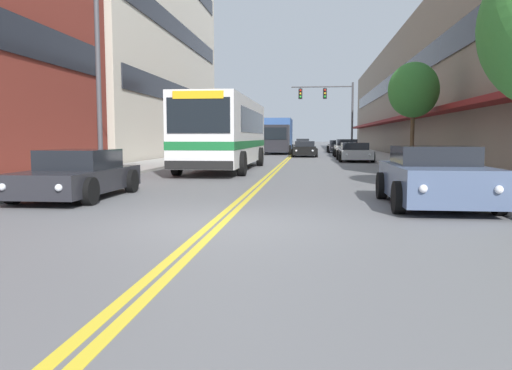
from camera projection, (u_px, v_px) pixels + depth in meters
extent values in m
plane|color=slate|center=(293.00, 154.00, 45.52)|extent=(240.00, 240.00, 0.00)
cube|color=#9E9B96|center=(218.00, 153.00, 46.29)|extent=(2.97, 106.00, 0.13)
cube|color=#9E9B96|center=(371.00, 154.00, 44.74)|extent=(2.97, 106.00, 0.13)
cube|color=yellow|center=(292.00, 154.00, 45.53)|extent=(0.14, 106.00, 0.01)
cube|color=yellow|center=(294.00, 154.00, 45.51)|extent=(0.14, 106.00, 0.01)
cube|color=black|center=(15.00, 34.00, 17.44)|extent=(0.08, 13.72, 1.40)
cube|color=black|center=(182.00, 95.00, 39.74)|extent=(0.08, 25.28, 1.40)
cube|color=black|center=(181.00, 32.00, 39.27)|extent=(0.08, 25.28, 1.40)
cube|color=gray|center=(439.00, 96.00, 43.62)|extent=(8.00, 68.00, 10.33)
cube|color=maroon|center=(385.00, 122.00, 44.34)|extent=(1.10, 61.20, 0.24)
cube|color=black|center=(392.00, 82.00, 43.95)|extent=(0.08, 61.20, 1.40)
cube|color=silver|center=(225.00, 132.00, 23.70)|extent=(2.60, 11.37, 2.93)
cube|color=#196B33|center=(226.00, 144.00, 23.76)|extent=(2.62, 11.39, 0.32)
cube|color=black|center=(227.00, 122.00, 24.22)|extent=(2.63, 8.87, 1.05)
cube|color=black|center=(198.00, 115.00, 18.01)|extent=(2.34, 0.04, 1.29)
cube|color=yellow|center=(198.00, 95.00, 17.93)|extent=(1.87, 0.06, 0.28)
cube|color=black|center=(199.00, 165.00, 18.16)|extent=(2.55, 0.08, 0.32)
cylinder|color=black|center=(177.00, 163.00, 20.15)|extent=(0.30, 1.00, 1.00)
cylinder|color=black|center=(242.00, 164.00, 19.86)|extent=(0.30, 1.00, 1.00)
cylinder|color=black|center=(211.00, 156.00, 27.07)|extent=(0.30, 1.00, 1.00)
cylinder|color=black|center=(260.00, 157.00, 26.78)|extent=(0.30, 1.00, 1.00)
cube|color=maroon|center=(221.00, 153.00, 33.65)|extent=(1.93, 4.68, 0.57)
cube|color=black|center=(221.00, 145.00, 33.78)|extent=(1.66, 2.06, 0.54)
cylinder|color=black|center=(202.00, 156.00, 32.34)|extent=(0.22, 0.61, 0.61)
cylinder|color=black|center=(232.00, 156.00, 32.12)|extent=(0.22, 0.61, 0.61)
cylinder|color=black|center=(211.00, 155.00, 35.21)|extent=(0.22, 0.61, 0.61)
cylinder|color=black|center=(238.00, 155.00, 34.99)|extent=(0.22, 0.61, 0.61)
sphere|color=silver|center=(204.00, 154.00, 31.38)|extent=(0.16, 0.16, 0.16)
sphere|color=silver|center=(225.00, 154.00, 31.24)|extent=(0.16, 0.16, 0.16)
cube|color=red|center=(217.00, 152.00, 36.05)|extent=(0.18, 0.04, 0.10)
cube|color=red|center=(236.00, 152.00, 35.89)|extent=(0.18, 0.04, 0.10)
cube|color=#232328|center=(77.00, 180.00, 12.78)|extent=(1.83, 4.29, 0.56)
cube|color=black|center=(80.00, 159.00, 12.90)|extent=(1.57, 1.89, 0.50)
cylinder|color=black|center=(13.00, 190.00, 11.58)|extent=(0.22, 0.64, 0.64)
cylinder|color=black|center=(90.00, 191.00, 11.37)|extent=(0.22, 0.64, 0.64)
cylinder|color=black|center=(68.00, 180.00, 14.21)|extent=(0.22, 0.64, 0.64)
cylinder|color=black|center=(131.00, 181.00, 14.01)|extent=(0.22, 0.64, 0.64)
sphere|color=silver|center=(2.00, 187.00, 10.71)|extent=(0.16, 0.16, 0.16)
sphere|color=silver|center=(59.00, 188.00, 10.56)|extent=(0.16, 0.16, 0.16)
cube|color=red|center=(90.00, 173.00, 14.98)|extent=(0.18, 0.04, 0.10)
cube|color=red|center=(132.00, 173.00, 14.84)|extent=(0.18, 0.04, 0.10)
cube|color=#19234C|center=(237.00, 150.00, 40.90)|extent=(1.76, 4.68, 0.62)
cube|color=black|center=(237.00, 143.00, 41.03)|extent=(1.51, 2.06, 0.53)
cylinder|color=black|center=(223.00, 153.00, 39.58)|extent=(0.22, 0.62, 0.62)
cylinder|color=black|center=(246.00, 153.00, 39.38)|extent=(0.22, 0.62, 0.62)
cylinder|color=black|center=(229.00, 152.00, 42.45)|extent=(0.22, 0.62, 0.62)
cylinder|color=black|center=(250.00, 152.00, 42.25)|extent=(0.22, 0.62, 0.62)
sphere|color=silver|center=(225.00, 150.00, 38.63)|extent=(0.16, 0.16, 0.16)
sphere|color=silver|center=(241.00, 150.00, 38.49)|extent=(0.16, 0.16, 0.16)
cube|color=red|center=(234.00, 149.00, 43.29)|extent=(0.18, 0.04, 0.10)
cube|color=red|center=(248.00, 149.00, 43.15)|extent=(0.18, 0.04, 0.10)
cube|color=#475675|center=(434.00, 181.00, 11.23)|extent=(1.93, 4.02, 0.75)
cube|color=black|center=(433.00, 155.00, 11.34)|extent=(1.66, 1.77, 0.42)
cylinder|color=black|center=(399.00, 197.00, 10.13)|extent=(0.22, 0.67, 0.67)
cylinder|color=black|center=(500.00, 199.00, 9.91)|extent=(0.22, 0.67, 0.67)
cylinder|color=black|center=(382.00, 186.00, 12.60)|extent=(0.22, 0.67, 0.67)
cylinder|color=black|center=(463.00, 186.00, 12.38)|extent=(0.22, 0.67, 0.67)
sphere|color=silver|center=(423.00, 189.00, 9.30)|extent=(0.16, 0.16, 0.16)
sphere|color=silver|center=(499.00, 190.00, 9.15)|extent=(0.16, 0.16, 0.16)
cube|color=red|center=(389.00, 173.00, 13.31)|extent=(0.18, 0.04, 0.10)
cube|color=red|center=(443.00, 174.00, 13.15)|extent=(0.18, 0.04, 0.10)
cube|color=white|center=(347.00, 150.00, 39.49)|extent=(1.81, 4.33, 0.72)
cube|color=black|center=(347.00, 142.00, 39.61)|extent=(1.55, 1.90, 0.49)
cylinder|color=black|center=(336.00, 153.00, 38.29)|extent=(0.22, 0.62, 0.62)
cylinder|color=black|center=(360.00, 153.00, 38.09)|extent=(0.22, 0.62, 0.62)
cylinder|color=black|center=(334.00, 152.00, 40.95)|extent=(0.22, 0.62, 0.62)
cylinder|color=black|center=(357.00, 152.00, 40.74)|extent=(0.22, 0.62, 0.62)
sphere|color=silver|center=(340.00, 150.00, 37.40)|extent=(0.16, 0.16, 0.16)
sphere|color=silver|center=(357.00, 150.00, 37.26)|extent=(0.16, 0.16, 0.16)
cube|color=red|center=(337.00, 149.00, 41.71)|extent=(0.18, 0.04, 0.10)
cube|color=red|center=(353.00, 149.00, 41.57)|extent=(0.18, 0.04, 0.10)
cube|color=#38383D|center=(338.00, 147.00, 50.22)|extent=(1.82, 4.68, 0.63)
cube|color=black|center=(338.00, 142.00, 50.35)|extent=(1.56, 2.06, 0.41)
cylinder|color=black|center=(329.00, 149.00, 48.90)|extent=(0.22, 0.67, 0.67)
cylinder|color=black|center=(348.00, 149.00, 48.69)|extent=(0.22, 0.67, 0.67)
cylinder|color=black|center=(328.00, 149.00, 51.77)|extent=(0.22, 0.67, 0.67)
cylinder|color=black|center=(346.00, 149.00, 51.56)|extent=(0.22, 0.67, 0.67)
sphere|color=silver|center=(332.00, 148.00, 47.95)|extent=(0.16, 0.16, 0.16)
sphere|color=silver|center=(346.00, 148.00, 47.81)|extent=(0.16, 0.16, 0.16)
cube|color=red|center=(330.00, 147.00, 52.61)|extent=(0.18, 0.04, 0.10)
cube|color=red|center=(343.00, 147.00, 52.47)|extent=(0.18, 0.04, 0.10)
cube|color=#B7B7BC|center=(355.00, 154.00, 32.06)|extent=(1.91, 4.79, 0.56)
cube|color=black|center=(355.00, 146.00, 32.20)|extent=(1.64, 2.11, 0.44)
cylinder|color=black|center=(341.00, 157.00, 30.71)|extent=(0.22, 0.67, 0.67)
cylinder|color=black|center=(373.00, 157.00, 30.49)|extent=(0.22, 0.67, 0.67)
cylinder|color=black|center=(338.00, 155.00, 33.65)|extent=(0.22, 0.67, 0.67)
cylinder|color=black|center=(367.00, 155.00, 33.43)|extent=(0.22, 0.67, 0.67)
sphere|color=silver|center=(347.00, 155.00, 29.74)|extent=(0.16, 0.16, 0.16)
sphere|color=silver|center=(369.00, 155.00, 29.59)|extent=(0.16, 0.16, 0.16)
cube|color=red|center=(342.00, 152.00, 34.51)|extent=(0.18, 0.04, 0.10)
cube|color=red|center=(362.00, 152.00, 34.36)|extent=(0.18, 0.04, 0.10)
cube|color=beige|center=(303.00, 145.00, 59.15)|extent=(1.72, 4.77, 0.73)
cube|color=black|center=(303.00, 141.00, 59.28)|extent=(1.48, 2.10, 0.43)
cylinder|color=black|center=(295.00, 147.00, 57.81)|extent=(0.22, 0.68, 0.68)
cylinder|color=black|center=(310.00, 148.00, 57.61)|extent=(0.22, 0.68, 0.68)
cylinder|color=black|center=(296.00, 147.00, 60.73)|extent=(0.22, 0.68, 0.68)
cylinder|color=black|center=(310.00, 147.00, 60.54)|extent=(0.22, 0.68, 0.68)
sphere|color=silver|center=(297.00, 145.00, 56.83)|extent=(0.16, 0.16, 0.16)
sphere|color=silver|center=(308.00, 145.00, 56.70)|extent=(0.16, 0.16, 0.16)
cube|color=red|center=(298.00, 145.00, 61.59)|extent=(0.18, 0.04, 0.10)
cube|color=red|center=(308.00, 145.00, 61.45)|extent=(0.18, 0.04, 0.10)
cube|color=black|center=(305.00, 150.00, 39.58)|extent=(1.76, 4.27, 0.64)
cube|color=black|center=(305.00, 144.00, 39.70)|extent=(1.51, 1.88, 0.41)
cylinder|color=black|center=(293.00, 153.00, 38.39)|extent=(0.22, 0.64, 0.64)
cylinder|color=black|center=(316.00, 153.00, 38.19)|extent=(0.22, 0.64, 0.64)
cylinder|color=black|center=(294.00, 152.00, 41.01)|extent=(0.22, 0.64, 0.64)
cylinder|color=black|center=(316.00, 152.00, 40.81)|extent=(0.22, 0.64, 0.64)
sphere|color=silver|center=(296.00, 151.00, 37.51)|extent=(0.16, 0.16, 0.16)
sphere|color=silver|center=(313.00, 151.00, 37.38)|extent=(0.16, 0.16, 0.16)
cube|color=red|center=(298.00, 149.00, 41.77)|extent=(0.18, 0.04, 0.10)
cube|color=red|center=(313.00, 149.00, 41.63)|extent=(0.18, 0.04, 0.10)
cube|color=#232328|center=(275.00, 138.00, 43.69)|extent=(2.47, 2.25, 2.35)
cube|color=black|center=(274.00, 133.00, 42.51)|extent=(2.10, 0.04, 1.03)
cube|color=#335699|center=(278.00, 135.00, 47.37)|extent=(2.52, 5.25, 3.02)
cylinder|color=black|center=(261.00, 150.00, 43.92)|extent=(0.28, 0.84, 0.84)
cylinder|color=black|center=(290.00, 150.00, 43.64)|extent=(0.28, 0.84, 0.84)
cylinder|color=black|center=(266.00, 148.00, 49.19)|extent=(0.28, 0.84, 0.84)
cylinder|color=black|center=(292.00, 149.00, 48.91)|extent=(0.28, 0.84, 0.84)
cylinder|color=#47474C|center=(352.00, 119.00, 43.91)|extent=(0.18, 0.18, 6.32)
cylinder|color=#47474C|center=(322.00, 87.00, 43.93)|extent=(5.38, 0.11, 0.11)
cube|color=black|center=(325.00, 94.00, 43.96)|extent=(0.34, 0.26, 0.92)
sphere|color=red|center=(325.00, 90.00, 43.78)|extent=(0.18, 0.18, 0.18)
sphere|color=yellow|center=(325.00, 93.00, 43.80)|extent=(0.18, 0.18, 0.18)
sphere|color=green|center=(325.00, 97.00, 43.83)|extent=(0.18, 0.18, 0.18)
cylinder|color=black|center=(325.00, 87.00, 43.91)|extent=(0.02, 0.02, 0.14)
cube|color=black|center=(300.00, 94.00, 44.20)|extent=(0.34, 0.26, 0.92)
sphere|color=red|center=(300.00, 90.00, 44.01)|extent=(0.18, 0.18, 0.18)
sphere|color=yellow|center=(300.00, 94.00, 44.04)|extent=(0.18, 0.18, 0.18)
sphere|color=green|center=(300.00, 97.00, 44.07)|extent=(0.18, 0.18, 0.18)
cylinder|color=black|center=(300.00, 88.00, 44.15)|extent=(0.02, 0.02, 0.14)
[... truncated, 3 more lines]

